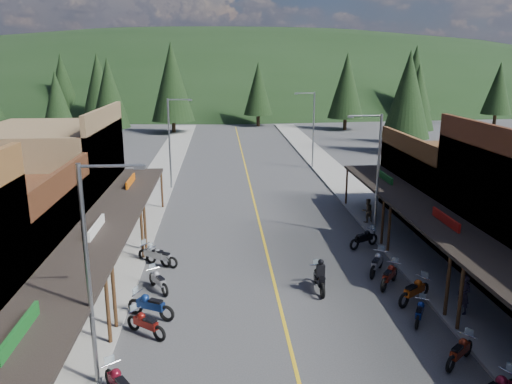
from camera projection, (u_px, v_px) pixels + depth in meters
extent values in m
plane|color=#38383A|center=(279.00, 300.00, 23.88)|extent=(220.00, 220.00, 0.00)
cube|color=gold|center=(252.00, 193.00, 43.17)|extent=(0.15, 90.00, 0.01)
cube|color=gray|center=(150.00, 194.00, 42.55)|extent=(3.40, 94.00, 0.15)
cube|color=gray|center=(351.00, 191.00, 43.75)|extent=(3.40, 94.00, 0.15)
cube|color=black|center=(21.00, 341.00, 14.90)|extent=(3.20, 10.20, 0.18)
cylinder|color=#472D19|center=(108.00, 311.00, 19.72)|extent=(0.16, 0.16, 3.00)
cube|color=#14591E|center=(20.00, 335.00, 14.85)|extent=(0.12, 3.00, 0.70)
cube|color=#3F2111|center=(66.00, 232.00, 24.03)|extent=(0.30, 9.00, 6.20)
cube|color=black|center=(97.00, 233.00, 24.16)|extent=(3.20, 9.00, 0.18)
cylinder|color=#472D19|center=(114.00, 298.00, 20.88)|extent=(0.16, 0.16, 3.00)
cylinder|color=#472D19|center=(142.00, 235.00, 28.40)|extent=(0.16, 0.16, 3.00)
cube|color=silver|center=(97.00, 230.00, 24.11)|extent=(0.12, 3.00, 0.70)
cube|color=brown|center=(49.00, 180.00, 32.93)|extent=(8.00, 10.20, 7.00)
cube|color=brown|center=(108.00, 170.00, 33.04)|extent=(0.30, 10.20, 8.20)
cube|color=black|center=(131.00, 186.00, 33.42)|extent=(3.20, 10.20, 0.18)
cylinder|color=#472D19|center=(145.00, 228.00, 29.56)|extent=(0.16, 0.16, 3.00)
cylinder|color=#472D19|center=(162.00, 190.00, 38.24)|extent=(0.16, 0.16, 3.00)
cube|color=#CC590C|center=(131.00, 183.00, 33.37)|extent=(0.12, 3.00, 0.70)
cylinder|color=#472D19|center=(460.00, 299.00, 20.71)|extent=(0.16, 0.16, 3.00)
cube|color=#562B19|center=(475.00, 204.00, 25.17)|extent=(0.30, 9.00, 8.20)
cube|color=black|center=(445.00, 225.00, 25.35)|extent=(3.20, 9.00, 0.18)
cylinder|color=#472D19|center=(448.00, 287.00, 21.87)|extent=(0.16, 0.16, 3.00)
cylinder|color=#472D19|center=(389.00, 229.00, 29.39)|extent=(0.16, 0.16, 3.00)
cube|color=#B2140F|center=(446.00, 222.00, 25.30)|extent=(0.12, 3.00, 0.70)
cube|color=#4C2D16|center=(458.00, 187.00, 35.11)|extent=(8.00, 10.20, 5.00)
cube|color=#4C2D16|center=(405.00, 180.00, 34.69)|extent=(0.30, 10.20, 6.20)
cube|color=black|center=(385.00, 181.00, 34.61)|extent=(3.20, 10.20, 0.18)
cylinder|color=#472D19|center=(383.00, 223.00, 30.55)|extent=(0.16, 0.16, 3.00)
cylinder|color=#472D19|center=(347.00, 187.00, 39.23)|extent=(0.16, 0.16, 3.00)
cube|color=#14591E|center=(385.00, 179.00, 34.56)|extent=(0.12, 3.00, 0.70)
cylinder|color=gray|center=(89.00, 281.00, 16.58)|extent=(0.16, 0.16, 8.00)
cylinder|color=gray|center=(110.00, 166.00, 15.66)|extent=(2.00, 0.10, 0.10)
cube|color=gray|center=(140.00, 167.00, 15.74)|extent=(0.35, 0.18, 0.12)
cylinder|color=gray|center=(170.00, 145.00, 43.60)|extent=(0.16, 0.16, 8.00)
cylinder|color=gray|center=(179.00, 100.00, 42.67)|extent=(2.00, 0.10, 0.10)
cube|color=gray|center=(190.00, 100.00, 42.75)|extent=(0.35, 0.18, 0.12)
cylinder|color=gray|center=(378.00, 179.00, 31.07)|extent=(0.16, 0.16, 8.00)
cylinder|color=gray|center=(365.00, 116.00, 30.01)|extent=(2.00, 0.10, 0.10)
cube|color=gray|center=(351.00, 117.00, 29.96)|extent=(0.35, 0.18, 0.12)
cylinder|color=gray|center=(313.00, 131.00, 52.29)|extent=(0.16, 0.16, 8.00)
cylinder|color=gray|center=(305.00, 93.00, 51.23)|extent=(2.00, 0.10, 0.10)
cube|color=gray|center=(296.00, 94.00, 51.18)|extent=(0.35, 0.18, 0.12)
ellipsoid|color=black|center=(228.00, 98.00, 154.11)|extent=(310.00, 140.00, 60.00)
cylinder|color=black|center=(101.00, 119.00, 89.50)|extent=(0.60, 0.60, 2.00)
cone|color=black|center=(98.00, 84.00, 87.91)|extent=(5.88, 5.88, 10.50)
cylinder|color=black|center=(174.00, 127.00, 78.89)|extent=(0.60, 0.60, 2.00)
cone|color=black|center=(172.00, 82.00, 77.11)|extent=(6.72, 6.72, 12.00)
cylinder|color=black|center=(258.00, 120.00, 87.57)|extent=(0.60, 0.60, 2.00)
cone|color=black|center=(258.00, 89.00, 86.17)|extent=(5.04, 5.04, 9.00)
cylinder|color=black|center=(345.00, 124.00, 82.74)|extent=(0.60, 0.60, 2.00)
cone|color=black|center=(347.00, 85.00, 81.15)|extent=(5.88, 5.88, 10.50)
cylinder|color=black|center=(412.00, 116.00, 95.42)|extent=(0.60, 0.60, 2.00)
cone|color=black|center=(415.00, 78.00, 93.64)|extent=(6.72, 6.72, 12.00)
cylinder|color=black|center=(495.00, 120.00, 88.52)|extent=(0.60, 0.60, 2.00)
cone|color=black|center=(498.00, 88.00, 87.13)|extent=(5.04, 5.04, 9.00)
cylinder|color=black|center=(66.00, 116.00, 94.74)|extent=(0.60, 0.60, 2.00)
cone|color=black|center=(62.00, 82.00, 93.15)|extent=(5.88, 5.88, 10.50)
cylinder|color=black|center=(62.00, 147.00, 60.70)|extent=(0.60, 0.60, 2.00)
cone|color=black|center=(57.00, 105.00, 59.43)|extent=(4.48, 4.48, 8.00)
cylinder|color=black|center=(414.00, 137.00, 68.68)|extent=(0.60, 0.60, 2.00)
cone|color=black|center=(417.00, 97.00, 67.31)|extent=(4.93, 4.93, 8.80)
cylinder|color=black|center=(112.00, 135.00, 70.62)|extent=(0.60, 0.60, 2.00)
cone|color=black|center=(109.00, 93.00, 69.15)|extent=(5.38, 5.38, 9.60)
cylinder|color=black|center=(404.00, 145.00, 61.66)|extent=(0.60, 0.60, 2.00)
cone|color=black|center=(408.00, 94.00, 60.08)|extent=(5.82, 5.82, 10.40)
imported|color=#231D2C|center=(464.00, 294.00, 22.15)|extent=(0.61, 0.76, 1.82)
imported|color=brown|center=(367.00, 210.00, 34.79)|extent=(0.94, 0.72, 1.70)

